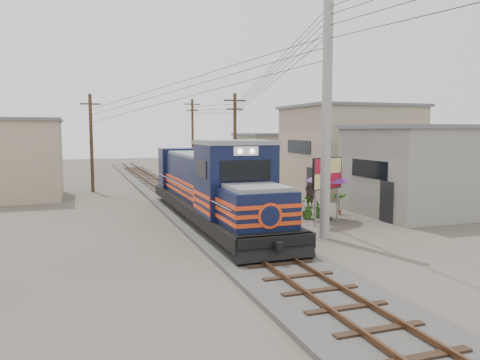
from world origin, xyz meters
name	(u,v)px	position (x,y,z in m)	size (l,w,h in m)	color
ground	(240,242)	(0.00, 0.00, 0.00)	(120.00, 120.00, 0.00)	#473F35
ballast	(185,203)	(0.00, 10.00, 0.08)	(3.60, 70.00, 0.16)	#595651
track	(185,200)	(0.00, 10.00, 0.26)	(1.15, 70.00, 0.12)	#51331E
locomotive	(211,188)	(0.00, 4.16, 1.70)	(2.88, 15.65, 3.88)	black
utility_pole_main	(327,116)	(3.50, -0.50, 5.00)	(0.40, 0.40, 10.00)	#9E9B93
wooden_pole_mid	(235,141)	(4.50, 14.00, 3.68)	(1.60, 0.24, 7.00)	#4C3826
wooden_pole_far	(193,136)	(4.80, 28.00, 3.93)	(1.60, 0.24, 7.50)	#4C3826
wooden_pole_left	(91,141)	(-5.00, 18.00, 3.68)	(1.60, 0.24, 7.00)	#4C3826
power_lines	(187,73)	(-0.14, 8.49, 7.56)	(9.65, 19.00, 3.30)	black
shophouse_front	(425,169)	(11.50, 3.00, 2.36)	(7.35, 6.30, 4.70)	gray
shophouse_mid	(349,149)	(12.50, 12.00, 3.11)	(8.40, 7.35, 6.20)	tan
shophouse_back	(275,156)	(11.00, 22.00, 2.11)	(6.30, 6.30, 4.20)	gray
shophouse_left	(11,159)	(-10.00, 16.00, 2.61)	(6.30, 6.30, 5.20)	tan
billboard	(327,175)	(5.06, 2.07, 2.33)	(1.94, 0.88, 3.16)	#99999E
market_umbrella	(328,176)	(5.63, 3.01, 2.19)	(2.68, 2.68, 2.49)	black
vendor	(309,193)	(6.49, 6.53, 0.89)	(0.65, 0.42, 1.77)	black
plant_nursery	(292,207)	(4.47, 4.57, 0.45)	(3.41, 3.36, 1.02)	#2D5F1B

